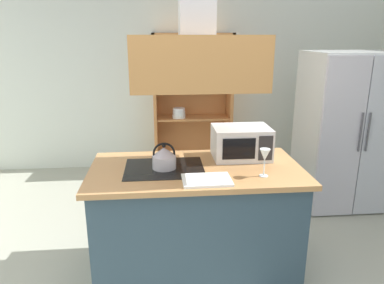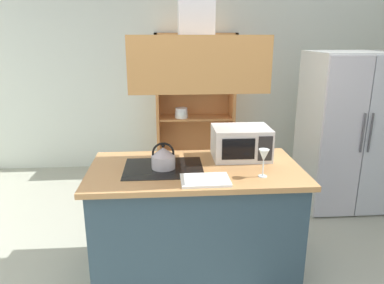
% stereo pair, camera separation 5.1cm
% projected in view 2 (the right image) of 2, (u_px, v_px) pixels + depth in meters
% --- Properties ---
extents(wall_back, '(6.00, 0.12, 2.70)m').
position_uv_depth(wall_back, '(181.00, 74.00, 5.13)').
color(wall_back, silver).
rests_on(wall_back, ground).
extents(kitchen_island, '(1.63, 0.86, 0.90)m').
position_uv_depth(kitchen_island, '(195.00, 219.00, 2.90)').
color(kitchen_island, '#304654').
rests_on(kitchen_island, ground).
extents(range_hood, '(0.90, 0.70, 1.18)m').
position_uv_depth(range_hood, '(196.00, 46.00, 2.51)').
color(range_hood, '#BA7E43').
extents(refrigerator, '(0.90, 0.77, 1.72)m').
position_uv_depth(refrigerator, '(347.00, 131.00, 3.97)').
color(refrigerator, '#B9BDBA').
rests_on(refrigerator, ground).
extents(dish_cabinet, '(1.08, 0.40, 1.91)m').
position_uv_depth(dish_cabinet, '(195.00, 111.00, 5.08)').
color(dish_cabinet, '#C07840').
rests_on(dish_cabinet, ground).
extents(kettle, '(0.18, 0.18, 0.20)m').
position_uv_depth(kettle, '(163.00, 158.00, 2.73)').
color(kettle, '#C1BAC0').
rests_on(kettle, kitchen_island).
extents(cutting_board, '(0.34, 0.25, 0.02)m').
position_uv_depth(cutting_board, '(205.00, 180.00, 2.50)').
color(cutting_board, white).
rests_on(cutting_board, kitchen_island).
extents(microwave, '(0.46, 0.35, 0.26)m').
position_uv_depth(microwave, '(241.00, 143.00, 2.95)').
color(microwave, silver).
rests_on(microwave, kitchen_island).
extents(wine_glass_on_counter, '(0.08, 0.08, 0.21)m').
position_uv_depth(wine_glass_on_counter, '(264.00, 157.00, 2.55)').
color(wine_glass_on_counter, silver).
rests_on(wine_glass_on_counter, kitchen_island).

